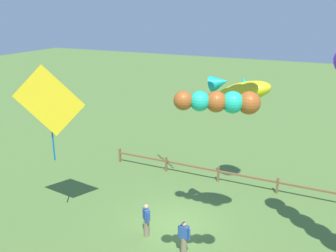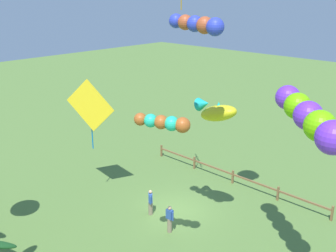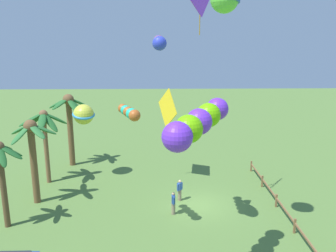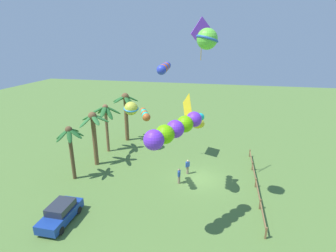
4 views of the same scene
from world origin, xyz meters
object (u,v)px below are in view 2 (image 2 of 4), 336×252
Objects in this scene: kite_fish_1 at (216,112)px; kite_tube_5 at (197,24)px; spectator_0 at (170,219)px; kite_tube_6 at (164,122)px; kite_tube_0 at (311,118)px; spectator_1 at (151,202)px; kite_diamond_3 at (90,106)px.

kite_tube_5 reaches higher than kite_fish_1.
spectator_0 is 0.71× the size of kite_tube_6.
spectator_0 is 0.40× the size of kite_tube_0.
kite_tube_0 reaches higher than spectator_1.
kite_tube_5 is at bearing -98.38° from kite_tube_6.
kite_fish_1 reaches higher than spectator_0.
kite_tube_6 is at bearing 129.11° from spectator_0.
kite_tube_0 is (-8.92, -0.15, 7.11)m from spectator_1.
spectator_0 is at bearing 165.20° from spectator_1.
kite_fish_1 is 4.47m from kite_tube_6.
kite_tube_0 is 13.40m from kite_diamond_3.
spectator_1 is 11.41m from kite_tube_0.
kite_fish_1 is at bearing -165.57° from kite_diamond_3.
kite_diamond_3 reaches higher than spectator_0.
spectator_1 is 11.49m from kite_tube_5.
kite_tube_5 reaches higher than spectator_0.
spectator_0 is at bearing -177.81° from kite_diamond_3.
spectator_1 is 0.40× the size of kite_tube_0.
kite_tube_5 is at bearing 159.44° from spectator_0.
kite_fish_1 reaches higher than spectator_1.
spectator_0 is 6.48m from kite_fish_1.
spectator_1 is at bearing -169.60° from kite_diamond_3.
kite_diamond_3 is 1.61× the size of kite_tube_5.
spectator_1 is 0.60× the size of kite_fish_1.
kite_tube_0 reaches higher than spectator_0.
kite_tube_0 is at bearing 168.43° from kite_fish_1.
spectator_0 is 9.90m from kite_tube_0.
kite_diamond_3 is (13.23, 0.94, -1.92)m from kite_tube_0.
spectator_0 and spectator_1 have the same top height.
spectator_0 is 2.14m from spectator_1.
spectator_0 is 0.60× the size of kite_fish_1.
kite_tube_6 is (-8.49, 2.36, 1.46)m from kite_diamond_3.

